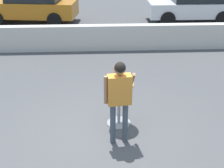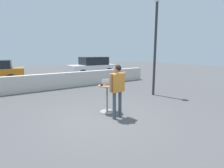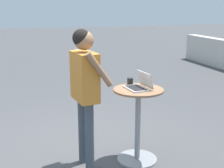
{
  "view_description": "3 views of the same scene",
  "coord_description": "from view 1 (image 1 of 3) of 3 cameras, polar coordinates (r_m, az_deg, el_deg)",
  "views": [
    {
      "loc": [
        -0.07,
        -5.37,
        3.77
      ],
      "look_at": [
        0.23,
        0.37,
        1.04
      ],
      "focal_mm": 50.0,
      "sensor_mm": 36.0,
      "label": 1
    },
    {
      "loc": [
        -2.83,
        -4.55,
        2.13
      ],
      "look_at": [
        0.53,
        0.41,
        1.02
      ],
      "focal_mm": 28.0,
      "sensor_mm": 36.0,
      "label": 2
    },
    {
      "loc": [
        3.88,
        -0.96,
        2.0
      ],
      "look_at": [
        0.54,
        0.11,
        1.11
      ],
      "focal_mm": 50.0,
      "sensor_mm": 36.0,
      "label": 3
    }
  ],
  "objects": [
    {
      "name": "ground_plane",
      "position": [
        6.56,
        -1.84,
        -9.68
      ],
      "size": [
        50.0,
        50.0,
        0.0
      ],
      "primitive_type": "plane",
      "color": "#4C4C4F"
    },
    {
      "name": "pavement_kerb",
      "position": [
        11.41,
        -2.51,
        8.46
      ],
      "size": [
        13.14,
        0.35,
        0.91
      ],
      "color": "beige",
      "rests_on": "ground_plane"
    },
    {
      "name": "cafe_table",
      "position": [
        6.72,
        1.28,
        -3.17
      ],
      "size": [
        0.64,
        0.64,
        0.98
      ],
      "color": "gray",
      "rests_on": "ground_plane"
    },
    {
      "name": "laptop",
      "position": [
        6.52,
        1.27,
        0.47
      ],
      "size": [
        0.36,
        0.3,
        0.21
      ],
      "color": "silver",
      "rests_on": "cafe_table"
    },
    {
      "name": "coffee_mug",
      "position": [
        6.48,
        -0.73,
        0.29
      ],
      "size": [
        0.11,
        0.08,
        0.09
      ],
      "color": "#232328",
      "rests_on": "cafe_table"
    },
    {
      "name": "standing_person",
      "position": [
        5.86,
        1.35,
        -1.52
      ],
      "size": [
        0.6,
        0.42,
        1.74
      ],
      "color": "#424C56",
      "rests_on": "ground_plane"
    },
    {
      "name": "parked_car_near_street",
      "position": [
        15.83,
        14.48,
        13.98
      ],
      "size": [
        4.12,
        1.99,
        1.69
      ],
      "color": "silver",
      "rests_on": "ground_plane"
    },
    {
      "name": "parked_car_further_down",
      "position": [
        15.77,
        -14.57,
        13.75
      ],
      "size": [
        4.56,
        2.28,
        1.57
      ],
      "color": "#B76B19",
      "rests_on": "ground_plane"
    }
  ]
}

